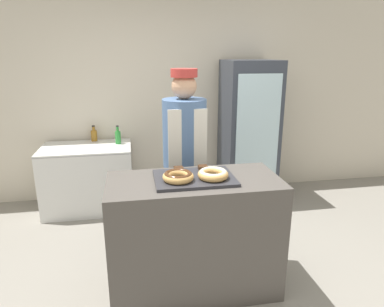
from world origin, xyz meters
name	(u,v)px	position (x,y,z in m)	size (l,w,h in m)	color
ground_plane	(194,286)	(0.00, 0.00, 0.00)	(14.00, 14.00, 0.00)	gray
wall_back	(165,96)	(0.00, 2.13, 1.35)	(8.00, 0.06, 2.70)	beige
display_counter	(194,235)	(0.00, 0.00, 0.48)	(1.34, 0.63, 0.97)	#4C4742
serving_tray	(194,178)	(0.00, 0.00, 0.98)	(0.61, 0.43, 0.02)	#2D2D33
donut_chocolate_glaze	(178,176)	(-0.13, -0.06, 1.02)	(0.23, 0.23, 0.06)	tan
donut_light_glaze	(213,174)	(0.13, -0.06, 1.02)	(0.23, 0.23, 0.06)	tan
brownie_back_left	(179,169)	(-0.10, 0.15, 1.01)	(0.07, 0.07, 0.03)	#382111
brownie_back_right	(203,168)	(0.10, 0.15, 1.01)	(0.07, 0.07, 0.03)	#382111
baker_person	(185,158)	(0.03, 0.67, 0.93)	(0.41, 0.41, 1.77)	#4C4C51
beverage_fridge	(248,132)	(1.04, 1.73, 0.91)	(0.66, 0.67, 1.82)	#333842
chest_freezer	(89,178)	(-1.02, 1.73, 0.41)	(1.07, 0.67, 0.81)	silver
bottle_green	(118,137)	(-0.63, 1.81, 0.90)	(0.07, 0.07, 0.23)	#2D8C38
bottle_amber	(94,135)	(-0.94, 2.01, 0.89)	(0.08, 0.08, 0.20)	#99661E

